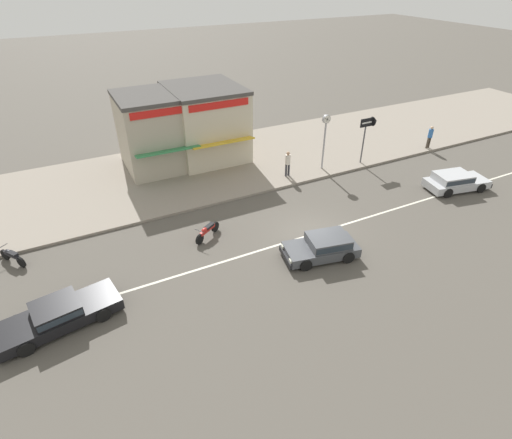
{
  "coord_description": "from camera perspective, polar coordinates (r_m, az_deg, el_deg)",
  "views": [
    {
      "loc": [
        -10.35,
        -14.12,
        12.14
      ],
      "look_at": [
        -2.47,
        1.54,
        0.8
      ],
      "focal_mm": 28.0,
      "sensor_mm": 36.0,
      "label": 1
    }
  ],
  "objects": [
    {
      "name": "street_clock",
      "position": [
        27.16,
        9.86,
        12.39
      ],
      "size": [
        0.56,
        0.22,
        3.75
      ],
      "color": "#9E9EA3",
      "rests_on": "kerb_strip"
    },
    {
      "name": "lane_centre_stripe",
      "position": [
        21.3,
        7.81,
        -2.18
      ],
      "size": [
        50.4,
        0.14,
        0.01
      ],
      "primitive_type": "cube",
      "color": "silver",
      "rests_on": "ground"
    },
    {
      "name": "arrow_signboard",
      "position": [
        28.92,
        16.22,
        12.92
      ],
      "size": [
        1.38,
        0.63,
        3.24
      ],
      "color": "#4C4C51",
      "rests_on": "kerb_strip"
    },
    {
      "name": "pedestrian_near_clock",
      "position": [
        33.41,
        23.62,
        10.95
      ],
      "size": [
        0.34,
        0.34,
        1.7
      ],
      "color": "#4C4238",
      "rests_on": "kerb_strip"
    },
    {
      "name": "pedestrian_mid_kerb",
      "position": [
        26.42,
        4.56,
        8.22
      ],
      "size": [
        0.34,
        0.34,
        1.72
      ],
      "color": "#333338",
      "rests_on": "kerb_strip"
    },
    {
      "name": "sedan_black_0",
      "position": [
        17.82,
        -26.41,
        -12.05
      ],
      "size": [
        4.88,
        2.41,
        1.06
      ],
      "color": "black",
      "rests_on": "ground"
    },
    {
      "name": "motorcycle_0",
      "position": [
        22.24,
        -31.52,
        -4.46
      ],
      "size": [
        1.12,
        1.5,
        0.8
      ],
      "color": "black",
      "rests_on": "ground"
    },
    {
      "name": "motorcycle_2",
      "position": [
        20.83,
        -6.98,
        -1.62
      ],
      "size": [
        1.66,
        1.12,
        0.8
      ],
      "color": "black",
      "rests_on": "ground"
    },
    {
      "name": "hatchback_silver_1",
      "position": [
        28.1,
        26.57,
        4.98
      ],
      "size": [
        4.23,
        2.4,
        1.1
      ],
      "color": "#B7BABF",
      "rests_on": "ground"
    },
    {
      "name": "kerb_strip",
      "position": [
        28.99,
        -3.32,
        8.24
      ],
      "size": [
        68.0,
        10.0,
        0.15
      ],
      "primitive_type": "cube",
      "color": "gray",
      "rests_on": "ground"
    },
    {
      "name": "ground_plane",
      "position": [
        21.31,
        7.81,
        -2.19
      ],
      "size": [
        160.0,
        160.0,
        0.0
      ],
      "primitive_type": "plane",
      "color": "#544F47"
    },
    {
      "name": "shopfront_corner_warung",
      "position": [
        29.19,
        -7.17,
        13.65
      ],
      "size": [
        4.83,
        6.28,
        4.97
      ],
      "color": "beige",
      "rests_on": "kerb_strip"
    },
    {
      "name": "hatchback_dark_grey_2",
      "position": [
        19.6,
        9.6,
        -3.75
      ],
      "size": [
        3.86,
        2.32,
        1.1
      ],
      "color": "#47494F",
      "rests_on": "ground"
    },
    {
      "name": "shopfront_mid_block",
      "position": [
        28.16,
        -14.08,
        12.18
      ],
      "size": [
        4.6,
        5.51,
        4.95
      ],
      "color": "#B2A893",
      "rests_on": "kerb_strip"
    }
  ]
}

